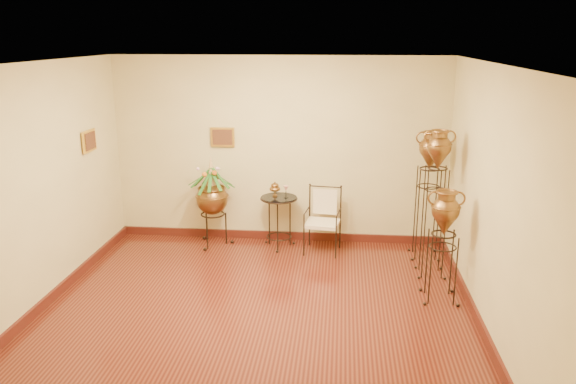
# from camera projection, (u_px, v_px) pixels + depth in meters

# --- Properties ---
(ground) EXTENTS (5.00, 5.00, 0.00)m
(ground) POSITION_uv_depth(u_px,v_px,m) (255.00, 315.00, 6.40)
(ground) COLOR #5D2516
(ground) RESTS_ON ground
(room_shell) EXTENTS (5.02, 5.02, 2.81)m
(room_shell) POSITION_uv_depth(u_px,v_px,m) (252.00, 167.00, 5.94)
(room_shell) COLOR beige
(room_shell) RESTS_ON ground
(amphora_tall) EXTENTS (0.41, 0.41, 1.96)m
(amphora_tall) POSITION_uv_depth(u_px,v_px,m) (435.00, 202.00, 7.22)
(amphora_tall) COLOR black
(amphora_tall) RESTS_ON ground
(amphora_mid) EXTENTS (0.52, 0.52, 1.84)m
(amphora_mid) POSITION_uv_depth(u_px,v_px,m) (428.00, 194.00, 7.84)
(amphora_mid) COLOR black
(amphora_mid) RESTS_ON ground
(amphora_short) EXTENTS (0.53, 0.53, 1.38)m
(amphora_short) POSITION_uv_depth(u_px,v_px,m) (443.00, 245.00, 6.60)
(amphora_short) COLOR black
(amphora_short) RESTS_ON ground
(planter_urn) EXTENTS (0.92, 0.92, 1.40)m
(planter_urn) POSITION_uv_depth(u_px,v_px,m) (212.00, 195.00, 8.34)
(planter_urn) COLOR black
(planter_urn) RESTS_ON ground
(armchair) EXTENTS (0.59, 0.56, 0.95)m
(armchair) POSITION_uv_depth(u_px,v_px,m) (323.00, 221.00, 8.13)
(armchair) COLOR black
(armchair) RESTS_ON ground
(side_table) EXTENTS (0.69, 0.69, 0.98)m
(side_table) POSITION_uv_depth(u_px,v_px,m) (279.00, 221.00, 8.35)
(side_table) COLOR black
(side_table) RESTS_ON ground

